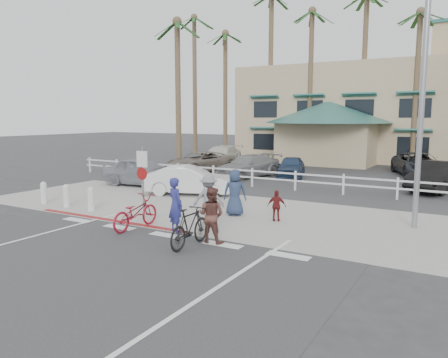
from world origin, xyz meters
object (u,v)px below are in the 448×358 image
Objects in this scene: bike_black at (190,227)px; car_red_compact at (142,172)px; bike_red at (135,212)px; car_white_sedan at (189,180)px; sign_post at (143,178)px.

bike_black is 11.59m from car_red_compact.
bike_red is 9.19m from car_red_compact.
car_white_sedan is (-4.80, 6.90, 0.12)m from bike_black.
bike_red is at bearing 177.56° from car_white_sedan.
car_white_sedan is 0.93× the size of car_red_compact.
bike_red is at bearing -16.94° from bike_black.
bike_black is at bearing -166.56° from car_white_sedan.
bike_red is 2.80m from bike_black.
bike_black is (3.56, -2.19, -0.88)m from sign_post.
bike_black reaches higher than bike_red.
car_white_sedan reaches higher than bike_red.
car_red_compact is (-4.94, 5.69, -0.68)m from sign_post.
bike_red is at bearing -58.64° from sign_post.
sign_post is 1.52× the size of bike_black.
bike_red is 6.49m from car_white_sedan.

